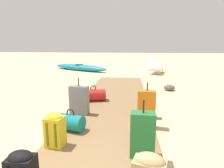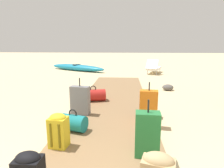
{
  "view_description": "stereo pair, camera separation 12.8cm",
  "coord_description": "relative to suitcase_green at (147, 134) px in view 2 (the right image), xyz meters",
  "views": [
    {
      "loc": [
        0.43,
        -0.62,
        1.64
      ],
      "look_at": [
        -0.05,
        4.54,
        0.55
      ],
      "focal_mm": 31.32,
      "sensor_mm": 36.0,
      "label": 1
    },
    {
      "loc": [
        0.31,
        -0.63,
        1.64
      ],
      "look_at": [
        -0.05,
        4.54,
        0.55
      ],
      "focal_mm": 31.32,
      "sensor_mm": 36.0,
      "label": 2
    }
  ],
  "objects": [
    {
      "name": "ground_plane",
      "position": [
        -0.62,
        1.41,
        -0.4
      ],
      "size": [
        60.0,
        60.0,
        0.0
      ],
      "primitive_type": "plane",
      "color": "#D1BA8C"
    },
    {
      "name": "boardwalk",
      "position": [
        -0.62,
        2.23,
        -0.36
      ],
      "size": [
        1.83,
        8.25,
        0.08
      ],
      "primitive_type": "cube",
      "color": "olive",
      "rests_on": "ground"
    },
    {
      "name": "suitcase_green",
      "position": [
        0.0,
        0.0,
        0.0
      ],
      "size": [
        0.35,
        0.22,
        0.82
      ],
      "color": "#237538",
      "rests_on": "boardwalk"
    },
    {
      "name": "duffel_bag_teal",
      "position": [
        -1.24,
        0.73,
        -0.17
      ],
      "size": [
        0.54,
        0.42,
        0.41
      ],
      "color": "#197A7F",
      "rests_on": "boardwalk"
    },
    {
      "name": "suitcase_grey",
      "position": [
        -1.3,
        1.57,
        -0.0
      ],
      "size": [
        0.44,
        0.23,
        0.82
      ],
      "color": "slate",
      "rests_on": "boardwalk"
    },
    {
      "name": "backpack_navy",
      "position": [
        0.19,
        1.7,
        -0.03
      ],
      "size": [
        0.32,
        0.25,
        0.56
      ],
      "color": "navy",
      "rests_on": "boardwalk"
    },
    {
      "name": "backpack_yellow",
      "position": [
        -1.31,
        0.16,
        -0.04
      ],
      "size": [
        0.29,
        0.27,
        0.53
      ],
      "color": "gold",
      "rests_on": "boardwalk"
    },
    {
      "name": "duffel_bag_red",
      "position": [
        -1.18,
        2.59,
        -0.16
      ],
      "size": [
        0.72,
        0.47,
        0.43
      ],
      "color": "red",
      "rests_on": "boardwalk"
    },
    {
      "name": "suitcase_orange",
      "position": [
        0.15,
        1.15,
        0.01
      ],
      "size": [
        0.36,
        0.23,
        0.83
      ],
      "color": "orange",
      "rests_on": "boardwalk"
    },
    {
      "name": "lounge_chair",
      "position": [
        1.24,
        8.29,
        -0.07
      ],
      "size": [
        1.07,
        1.66,
        0.78
      ],
      "color": "white",
      "rests_on": "ground"
    },
    {
      "name": "kayak",
      "position": [
        -3.26,
        9.1,
        -0.21
      ],
      "size": [
        3.86,
        2.48,
        0.38
      ],
      "color": "teal",
      "rests_on": "ground"
    },
    {
      "name": "rock_right_mid",
      "position": [
        1.2,
        4.34,
        -0.3
      ],
      "size": [
        0.4,
        0.36,
        0.2
      ],
      "primitive_type": "ellipsoid",
      "rotation": [
        0.0,
        0.0,
        3.1
      ],
      "color": "#5B5651",
      "rests_on": "ground"
    }
  ]
}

